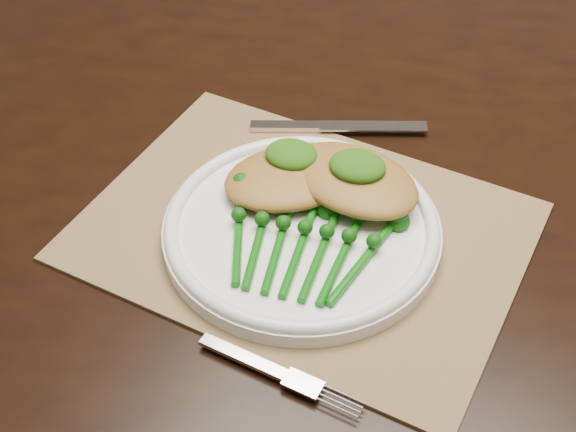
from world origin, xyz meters
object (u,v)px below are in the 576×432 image
(dining_table, at_px, (372,335))
(dinner_plate, at_px, (302,228))
(placemat, at_px, (303,231))
(chicken_fillet_left, at_px, (292,177))
(broccolini_bundle, at_px, (300,247))

(dining_table, bearing_deg, dinner_plate, -110.70)
(dining_table, xyz_separation_m, placemat, (-0.05, -0.19, 0.37))
(placemat, xyz_separation_m, dinner_plate, (0.00, -0.01, 0.01))
(placemat, xyz_separation_m, chicken_fillet_left, (-0.02, 0.04, 0.03))
(broccolini_bundle, bearing_deg, dinner_plate, 101.76)
(chicken_fillet_left, bearing_deg, placemat, -96.80)
(dinner_plate, bearing_deg, broccolini_bundle, -75.77)
(dining_table, bearing_deg, placemat, -111.82)
(placemat, bearing_deg, dining_table, 85.63)
(dining_table, distance_m, broccolini_bundle, 0.46)
(placemat, relative_size, dinner_plate, 1.55)
(dining_table, xyz_separation_m, dinner_plate, (-0.05, -0.20, 0.39))
(dining_table, relative_size, chicken_fillet_left, 12.78)
(dining_table, height_order, dinner_plate, dinner_plate)
(placemat, distance_m, dinner_plate, 0.02)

